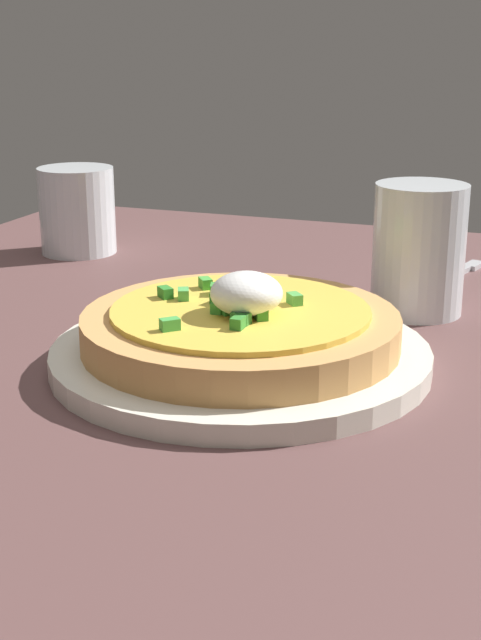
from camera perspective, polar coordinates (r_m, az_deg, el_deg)
name	(u,v)px	position (r cm, az deg, el deg)	size (l,w,h in cm)	color
dining_table	(161,351)	(73.70, -4.99, -1.93)	(96.48, 74.81, 2.42)	brown
plate	(240,356)	(66.55, 0.00, -2.27)	(27.65, 27.65, 1.53)	silver
pizza	(241,326)	(65.71, 0.01, -0.39)	(23.06, 23.06, 5.93)	tan
cup_near	(77,212)	(101.25, -10.17, 6.69)	(8.16, 8.16, 9.31)	silver
cup_far	(419,252)	(79.47, 11.08, 4.17)	(7.89, 7.89, 11.17)	silver
fork	(461,272)	(93.94, 13.63, 2.92)	(11.48, 3.94, 0.50)	#B7B7BC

